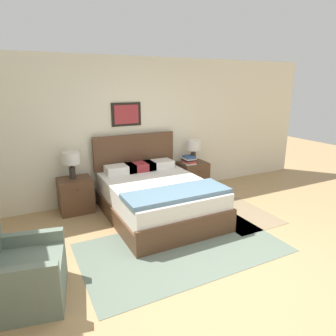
# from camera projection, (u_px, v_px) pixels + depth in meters

# --- Properties ---
(ground_plane) EXTENTS (16.00, 16.00, 0.00)m
(ground_plane) POSITION_uv_depth(u_px,v_px,m) (230.00, 268.00, 3.59)
(ground_plane) COLOR tan
(wall_back) EXTENTS (7.91, 0.09, 2.60)m
(wall_back) POSITION_uv_depth(u_px,v_px,m) (139.00, 129.00, 5.65)
(wall_back) COLOR beige
(wall_back) RESTS_ON ground_plane
(area_rug_main) EXTENTS (2.67, 1.55, 0.01)m
(area_rug_main) POSITION_uv_depth(u_px,v_px,m) (182.00, 247.00, 4.03)
(area_rug_main) COLOR slate
(area_rug_main) RESTS_ON ground_plane
(area_rug_bedside) EXTENTS (0.96, 1.25, 0.01)m
(area_rug_bedside) POSITION_uv_depth(u_px,v_px,m) (239.00, 214.00, 5.05)
(area_rug_bedside) COLOR #897556
(area_rug_bedside) RESTS_ON ground_plane
(bed) EXTENTS (1.57, 2.06, 1.23)m
(bed) POSITION_uv_depth(u_px,v_px,m) (157.00, 197.00, 4.93)
(bed) COLOR brown
(bed) RESTS_ON ground_plane
(armchair) EXTENTS (0.88, 0.91, 0.88)m
(armchair) POSITION_uv_depth(u_px,v_px,m) (20.00, 275.00, 2.98)
(armchair) COLOR slate
(armchair) RESTS_ON ground_plane
(nightstand_near_window) EXTENTS (0.55, 0.47, 0.59)m
(nightstand_near_window) POSITION_uv_depth(u_px,v_px,m) (76.00, 195.00, 5.10)
(nightstand_near_window) COLOR brown
(nightstand_near_window) RESTS_ON ground_plane
(nightstand_by_door) EXTENTS (0.55, 0.47, 0.59)m
(nightstand_by_door) POSITION_uv_depth(u_px,v_px,m) (193.00, 176.00, 6.12)
(nightstand_by_door) COLOR brown
(nightstand_by_door) RESTS_ON ground_plane
(table_lamp_near_window) EXTENTS (0.29, 0.29, 0.46)m
(table_lamp_near_window) POSITION_uv_depth(u_px,v_px,m) (71.00, 160.00, 4.94)
(table_lamp_near_window) COLOR #2D2823
(table_lamp_near_window) RESTS_ON nightstand_near_window
(table_lamp_by_door) EXTENTS (0.29, 0.29, 0.46)m
(table_lamp_by_door) POSITION_uv_depth(u_px,v_px,m) (193.00, 146.00, 5.97)
(table_lamp_by_door) COLOR #2D2823
(table_lamp_by_door) RESTS_ON nightstand_by_door
(book_thick_bottom) EXTENTS (0.24, 0.30, 0.03)m
(book_thick_bottom) POSITION_uv_depth(u_px,v_px,m) (189.00, 163.00, 5.94)
(book_thick_bottom) COLOR silver
(book_thick_bottom) RESTS_ON nightstand_by_door
(book_hardcover_middle) EXTENTS (0.18, 0.27, 0.04)m
(book_hardcover_middle) POSITION_uv_depth(u_px,v_px,m) (189.00, 161.00, 5.93)
(book_hardcover_middle) COLOR #B7332D
(book_hardcover_middle) RESTS_ON book_thick_bottom
(book_novel_upper) EXTENTS (0.23, 0.26, 0.02)m
(book_novel_upper) POSITION_uv_depth(u_px,v_px,m) (189.00, 160.00, 5.93)
(book_novel_upper) COLOR #232328
(book_novel_upper) RESTS_ON book_hardcover_middle
(book_slim_near_top) EXTENTS (0.22, 0.24, 0.03)m
(book_slim_near_top) POSITION_uv_depth(u_px,v_px,m) (189.00, 158.00, 5.92)
(book_slim_near_top) COLOR silver
(book_slim_near_top) RESTS_ON book_novel_upper
(book_paperback_top) EXTENTS (0.20, 0.28, 0.03)m
(book_paperback_top) POSITION_uv_depth(u_px,v_px,m) (189.00, 157.00, 5.91)
(book_paperback_top) COLOR #335693
(book_paperback_top) RESTS_ON book_slim_near_top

